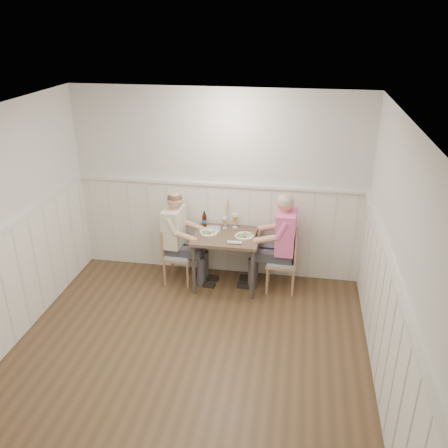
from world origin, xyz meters
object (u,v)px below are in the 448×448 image
object	(u,v)px
chair_left	(175,252)
man_in_pink	(282,250)
dining_table	(226,242)
diner_cream	(178,244)
beer_bottle	(204,220)
chair_right	(285,259)
grass_vase	(226,214)

from	to	relation	value
chair_left	man_in_pink	xyz separation A→B (m)	(1.44, 0.05, 0.14)
dining_table	diner_cream	world-z (taller)	diner_cream
dining_table	beer_bottle	world-z (taller)	beer_bottle
beer_bottle	man_in_pink	bearing A→B (deg)	-9.41
chair_left	beer_bottle	xyz separation A→B (m)	(0.37, 0.23, 0.41)
diner_cream	dining_table	bearing A→B (deg)	-2.31
dining_table	beer_bottle	xyz separation A→B (m)	(-0.34, 0.21, 0.21)
dining_table	chair_left	distance (m)	0.74
chair_left	chair_right	bearing A→B (deg)	0.91
chair_right	beer_bottle	world-z (taller)	beer_bottle
dining_table	man_in_pink	xyz separation A→B (m)	(0.73, 0.04, -0.06)
diner_cream	beer_bottle	xyz separation A→B (m)	(0.34, 0.19, 0.30)
chair_right	grass_vase	xyz separation A→B (m)	(-0.85, 0.28, 0.48)
beer_bottle	chair_right	bearing A→B (deg)	-10.17
chair_left	grass_vase	bearing A→B (deg)	25.40
dining_table	grass_vase	size ratio (longest dim) A/B	2.13
chair_left	diner_cream	bearing A→B (deg)	55.35
dining_table	beer_bottle	size ratio (longest dim) A/B	3.81
dining_table	diner_cream	distance (m)	0.69
chair_right	man_in_pink	distance (m)	0.14
man_in_pink	grass_vase	world-z (taller)	man_in_pink
man_in_pink	grass_vase	distance (m)	0.91
dining_table	grass_vase	world-z (taller)	grass_vase
chair_left	beer_bottle	bearing A→B (deg)	31.75
chair_right	dining_table	bearing A→B (deg)	-179.17
chair_left	dining_table	bearing A→B (deg)	0.99
chair_left	grass_vase	xyz separation A→B (m)	(0.65, 0.31, 0.49)
man_in_pink	beer_bottle	xyz separation A→B (m)	(-1.08, 0.18, 0.27)
chair_right	diner_cream	distance (m)	1.47
dining_table	man_in_pink	world-z (taller)	man_in_pink
man_in_pink	diner_cream	bearing A→B (deg)	-179.65
diner_cream	beer_bottle	size ratio (longest dim) A/B	5.76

